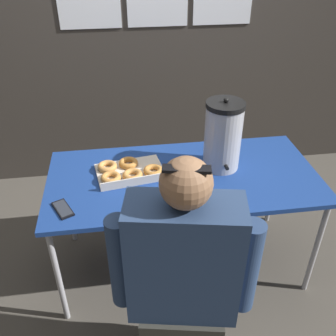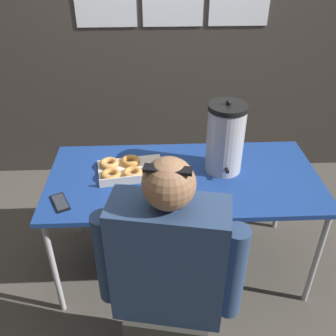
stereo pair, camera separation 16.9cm
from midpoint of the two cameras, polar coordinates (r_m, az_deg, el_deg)
name	(u,v)px [view 1 (the left image)]	position (r m, az deg, el deg)	size (l,w,h in m)	color
ground_plane	(181,261)	(2.62, 0.12, -14.12)	(12.00, 12.00, 0.00)	#4C473F
back_wall	(157,1)	(3.04, -3.50, 24.02)	(6.00, 0.11, 2.88)	#38332D
folding_table	(183,181)	(2.17, 0.14, -2.12)	(1.55, 0.75, 0.71)	navy
donut_box	(128,171)	(2.17, -8.29, -0.55)	(0.42, 0.32, 0.05)	beige
coffee_urn	(223,136)	(2.14, 6.14, 4.87)	(0.22, 0.25, 0.44)	#B7B7BC
cell_phone	(63,209)	(2.00, -18.10, -6.02)	(0.13, 0.17, 0.01)	black
person_seated	(183,285)	(1.75, -0.63, -17.46)	(0.64, 0.33, 1.24)	#33332D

